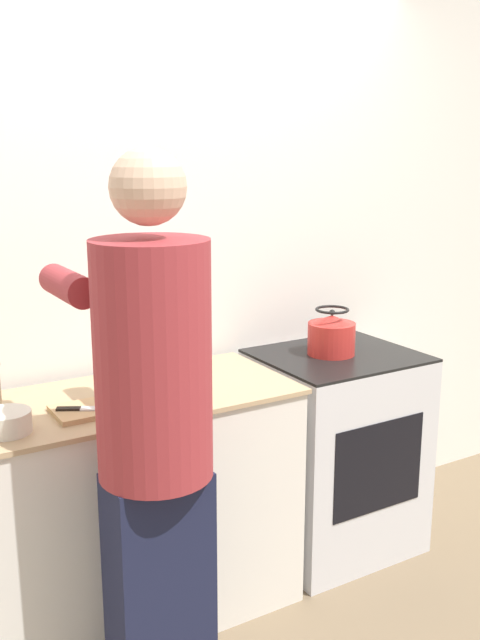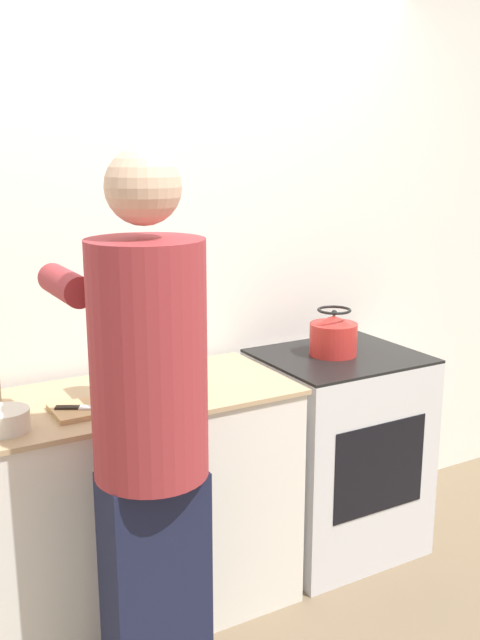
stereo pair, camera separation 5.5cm
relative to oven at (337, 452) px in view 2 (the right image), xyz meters
name	(u,v)px [view 2 (the right image)]	position (x,y,z in m)	size (l,w,h in m)	color
ground_plane	(235,626)	(-0.69, -0.29, -0.46)	(12.00, 12.00, 0.00)	#7A664C
wall_back	(159,270)	(-0.69, 0.36, 0.84)	(8.00, 0.05, 2.60)	white
counter	(117,510)	(-1.05, -0.01, 0.00)	(1.37, 0.59, 0.91)	silver
oven	(337,452)	(0.00, 0.00, 0.00)	(0.67, 0.59, 0.92)	silver
person	(149,430)	(-1.12, -0.53, 0.52)	(0.39, 0.62, 1.80)	#181C36
cutting_board	(95,407)	(-1.15, -0.10, 0.46)	(0.30, 0.18, 0.02)	tan
knife	(85,408)	(-1.19, -0.12, 0.47)	(0.20, 0.13, 0.01)	silver
kettle	(333,335)	(-0.03, 0.02, 0.55)	(0.21, 0.21, 0.21)	red
bowl_prep	(5,420)	(-1.46, -0.15, 0.49)	(0.16, 0.16, 0.07)	silver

